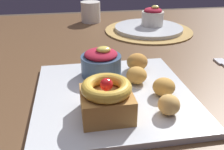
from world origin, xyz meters
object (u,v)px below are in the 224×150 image
Objects in this scene: fritter_front at (164,87)px; front_plate at (114,95)px; fritter_back at (137,75)px; fritter_extra at (137,62)px; back_plate at (149,28)px; cake_slice at (107,99)px; back_ramekin at (153,17)px; berry_ramekin at (101,63)px; coffee_mug at (91,12)px; fritter_middle at (169,105)px.

front_plate is at bearing 164.10° from fritter_front.
fritter_back is 0.07m from fritter_extra.
fritter_back is 0.18× the size of back_plate.
front_plate is at bearing 71.25° from cake_slice.
fritter_front is 0.54× the size of back_ramekin.
berry_ramekin is 0.36× the size of back_plate.
cake_slice is at bearing -108.75° from front_plate.
back_plate is (0.11, 0.46, -0.02)m from fritter_front.
back_plate is at bearing 68.51° from fritter_extra.
berry_ramekin is 0.44m from back_ramekin.
back_plate is 0.26m from coffee_mug.
back_ramekin reaches higher than fritter_front.
fritter_back is 0.58m from coffee_mug.
fritter_extra is at bearing 52.44° from front_plate.
back_plate is (0.22, 0.35, -0.03)m from berry_ramekin.
fritter_back is (-0.03, 0.12, 0.00)m from fritter_middle.
back_ramekin is (0.14, 0.53, 0.02)m from fritter_middle.
fritter_front is at bearing -105.36° from back_ramekin.
fritter_middle is 0.80× the size of fritter_extra.
back_plate reaches higher than front_plate.
front_plate is 0.12m from fritter_middle.
cake_slice reaches higher than fritter_extra.
fritter_extra is at bearing 92.46° from fritter_middle.
cake_slice is at bearing -94.05° from berry_ramekin.
cake_slice and coffee_mug have the same top height.
back_ramekin is at bearing 63.49° from front_plate.
berry_ramekin is 2.28× the size of fritter_middle.
back_plate is (0.13, 0.52, -0.02)m from fritter_middle.
back_ramekin is at bearing -36.40° from coffee_mug.
front_plate is at bearing 132.78° from fritter_middle.
cake_slice reaches higher than fritter_front.
fritter_front is at bearing 21.72° from cake_slice.
cake_slice is at bearing -158.28° from fritter_front.
front_plate is 0.12m from fritter_extra.
fritter_back is at bearing 123.79° from fritter_front.
coffee_mug reaches higher than fritter_middle.
fritter_middle reaches higher than back_plate.
back_ramekin is at bearing 74.98° from fritter_middle.
fritter_back is 0.43m from back_plate.
coffee_mug reaches higher than fritter_back.
fritter_extra is (0.09, 0.01, -0.01)m from berry_ramekin.
berry_ramekin is at bearing 119.23° from fritter_middle.
coffee_mug is at bearing 138.97° from back_plate.
fritter_middle is 0.48× the size of coffee_mug.
fritter_middle is at bearing -47.22° from front_plate.
fritter_back is 0.54× the size of coffee_mug.
cake_slice reaches higher than back_plate.
fritter_extra is (0.07, 0.09, 0.03)m from front_plate.
cake_slice is 0.34× the size of back_plate.
cake_slice is at bearing -115.47° from back_ramekin.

